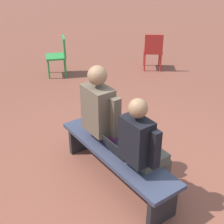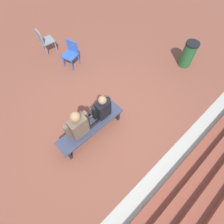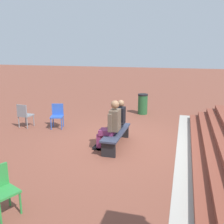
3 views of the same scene
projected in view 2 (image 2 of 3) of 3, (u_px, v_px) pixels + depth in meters
name	position (u px, v px, depth m)	size (l,w,h in m)	color
ground_plane	(104.00, 129.00, 4.70)	(60.00, 60.00, 0.00)	brown
concrete_strip	(145.00, 189.00, 3.91)	(8.29, 0.40, 0.01)	#A8A399
bench	(91.00, 127.00, 4.33)	(1.80, 0.44, 0.45)	#33384C
person_student	(101.00, 109.00, 4.21)	(0.50, 0.64, 1.28)	#4C473D
person_adult	(77.00, 126.00, 3.92)	(0.58, 0.73, 1.40)	#7F2D5B
laptop	(93.00, 123.00, 4.23)	(0.32, 0.29, 0.21)	black
plastic_chair_far_left	(71.00, 52.00, 5.59)	(0.52, 0.52, 0.84)	#2D56B7
plastic_chair_near_bench_right	(44.00, 40.00, 5.92)	(0.46, 0.46, 0.84)	gray
litter_bin	(188.00, 54.00, 5.61)	(0.42, 0.42, 0.86)	#23562D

